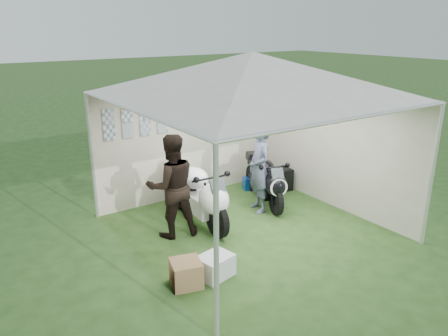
{
  "coord_description": "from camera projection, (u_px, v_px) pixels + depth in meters",
  "views": [
    {
      "loc": [
        -4.25,
        -5.43,
        3.39
      ],
      "look_at": [
        -0.29,
        0.35,
        1.08
      ],
      "focal_mm": 35.0,
      "sensor_mm": 36.0,
      "label": 1
    }
  ],
  "objects": [
    {
      "name": "crate_0",
      "position": [
        215.0,
        266.0,
        6.14
      ],
      "size": [
        0.54,
        0.46,
        0.32
      ],
      "primitive_type": "cube",
      "rotation": [
        0.0,
        0.0,
        0.2
      ],
      "color": "silver",
      "rests_on": "ground"
    },
    {
      "name": "motorcycle_black",
      "position": [
        266.0,
        179.0,
        8.53
      ],
      "size": [
        0.84,
        1.79,
        0.91
      ],
      "rotation": [
        0.0,
        0.0,
        -0.33
      ],
      "color": "black",
      "rests_on": "ground"
    },
    {
      "name": "person_blue_jacket",
      "position": [
        259.0,
        168.0,
        8.13
      ],
      "size": [
        0.55,
        0.7,
        1.69
      ],
      "primitive_type": "imported",
      "rotation": [
        0.0,
        0.0,
        -1.84
      ],
      "color": "slate",
      "rests_on": "ground"
    },
    {
      "name": "motorcycle_white",
      "position": [
        199.0,
        193.0,
        7.65
      ],
      "size": [
        0.53,
        2.09,
        1.03
      ],
      "rotation": [
        0.0,
        0.0,
        -0.05
      ],
      "color": "black",
      "rests_on": "ground"
    },
    {
      "name": "canopy_tent",
      "position": [
        251.0,
        79.0,
        6.82
      ],
      "size": [
        5.66,
        5.66,
        3.0
      ],
      "color": "silver",
      "rests_on": "ground"
    },
    {
      "name": "equipment_box",
      "position": [
        279.0,
        179.0,
        9.34
      ],
      "size": [
        0.51,
        0.43,
        0.47
      ],
      "primitive_type": "cube",
      "rotation": [
        0.0,
        0.0,
        -0.11
      ],
      "color": "black",
      "rests_on": "ground"
    },
    {
      "name": "person_dark_jacket",
      "position": [
        172.0,
        186.0,
        7.14
      ],
      "size": [
        0.97,
        0.83,
        1.75
      ],
      "primitive_type": "imported",
      "rotation": [
        0.0,
        0.0,
        2.92
      ],
      "color": "black",
      "rests_on": "ground"
    },
    {
      "name": "paddock_stand",
      "position": [
        251.0,
        183.0,
        9.42
      ],
      "size": [
        0.4,
        0.32,
        0.26
      ],
      "primitive_type": "cube",
      "rotation": [
        0.0,
        0.0,
        -0.33
      ],
      "color": "blue",
      "rests_on": "ground"
    },
    {
      "name": "crate_1",
      "position": [
        186.0,
        273.0,
        5.92
      ],
      "size": [
        0.49,
        0.49,
        0.36
      ],
      "primitive_type": "cube",
      "rotation": [
        0.0,
        0.0,
        -0.27
      ],
      "color": "olive",
      "rests_on": "ground"
    },
    {
      "name": "ground",
      "position": [
        249.0,
        229.0,
        7.6
      ],
      "size": [
        80.0,
        80.0,
        0.0
      ],
      "primitive_type": "plane",
      "color": "#28481B",
      "rests_on": "ground"
    }
  ]
}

